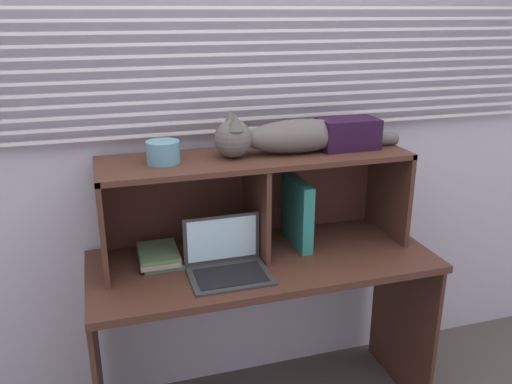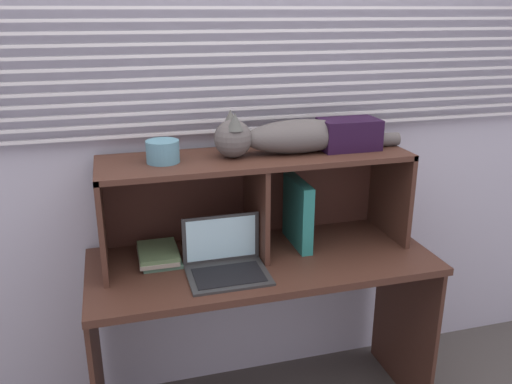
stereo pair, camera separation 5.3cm
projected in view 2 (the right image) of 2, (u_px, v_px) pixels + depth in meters
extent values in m
cube|color=#B3B1BF|center=(242.00, 127.00, 2.32)|extent=(4.40, 0.04, 2.50)
cube|color=silver|center=(245.00, 129.00, 2.27)|extent=(2.85, 0.02, 0.01)
cube|color=silver|center=(245.00, 119.00, 2.26)|extent=(2.85, 0.02, 0.01)
cube|color=silver|center=(245.00, 108.00, 2.24)|extent=(2.85, 0.02, 0.01)
cube|color=silver|center=(244.00, 98.00, 2.23)|extent=(2.85, 0.02, 0.01)
cube|color=silver|center=(244.00, 87.00, 2.21)|extent=(2.85, 0.02, 0.01)
cube|color=silver|center=(244.00, 76.00, 2.20)|extent=(2.85, 0.02, 0.01)
cube|color=silver|center=(244.00, 65.00, 2.18)|extent=(2.85, 0.02, 0.01)
cube|color=silver|center=(244.00, 54.00, 2.17)|extent=(2.85, 0.02, 0.01)
cube|color=silver|center=(244.00, 43.00, 2.16)|extent=(2.85, 0.02, 0.01)
cube|color=silver|center=(244.00, 31.00, 2.14)|extent=(2.85, 0.02, 0.01)
cube|color=silver|center=(244.00, 19.00, 2.13)|extent=(2.85, 0.02, 0.01)
cube|color=silver|center=(244.00, 8.00, 2.11)|extent=(2.85, 0.02, 0.01)
cube|color=#43261C|center=(263.00, 262.00, 2.18)|extent=(1.40, 0.58, 0.03)
cube|color=#43261C|center=(97.00, 369.00, 2.13)|extent=(0.02, 0.52, 0.74)
cube|color=#43261C|center=(404.00, 318.00, 2.48)|extent=(0.02, 0.52, 0.74)
cube|color=#43261C|center=(256.00, 158.00, 2.13)|extent=(1.26, 0.36, 0.02)
cube|color=#43261C|center=(101.00, 218.00, 2.04)|extent=(0.02, 0.36, 0.41)
cube|color=#43261C|center=(390.00, 190.00, 2.36)|extent=(0.02, 0.36, 0.41)
cube|color=#43261C|center=(255.00, 206.00, 2.20)|extent=(0.02, 0.34, 0.39)
cube|color=#47261D|center=(245.00, 190.00, 2.36)|extent=(1.26, 0.01, 0.41)
ellipsoid|color=#524C49|center=(299.00, 136.00, 2.15)|extent=(0.46, 0.16, 0.14)
sphere|color=#524C49|center=(233.00, 139.00, 2.08)|extent=(0.15, 0.15, 0.15)
cone|color=#4D4F49|center=(235.00, 122.00, 2.02)|extent=(0.07, 0.07, 0.07)
cone|color=#4E4E47|center=(230.00, 118.00, 2.09)|extent=(0.07, 0.07, 0.07)
cylinder|color=#524C49|center=(370.00, 141.00, 2.25)|extent=(0.26, 0.06, 0.06)
cube|color=#2E2E2E|center=(228.00, 275.00, 2.03)|extent=(0.31, 0.24, 0.01)
cube|color=#2E2E2E|center=(221.00, 238.00, 2.10)|extent=(0.31, 0.01, 0.20)
cube|color=#B2E0EA|center=(221.00, 239.00, 2.10)|extent=(0.28, 0.00, 0.17)
cube|color=black|center=(229.00, 275.00, 2.02)|extent=(0.26, 0.17, 0.00)
cube|color=#267B71|center=(298.00, 213.00, 2.26)|extent=(0.05, 0.26, 0.29)
cube|color=#43654F|center=(161.00, 258.00, 2.16)|extent=(0.15, 0.21, 0.02)
cube|color=gray|center=(158.00, 255.00, 2.15)|extent=(0.15, 0.21, 0.02)
cube|color=#526B45|center=(158.00, 251.00, 2.15)|extent=(0.15, 0.21, 0.02)
cylinder|color=teal|center=(163.00, 151.00, 2.02)|extent=(0.13, 0.13, 0.09)
cube|color=black|center=(349.00, 134.00, 2.21)|extent=(0.24, 0.15, 0.13)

